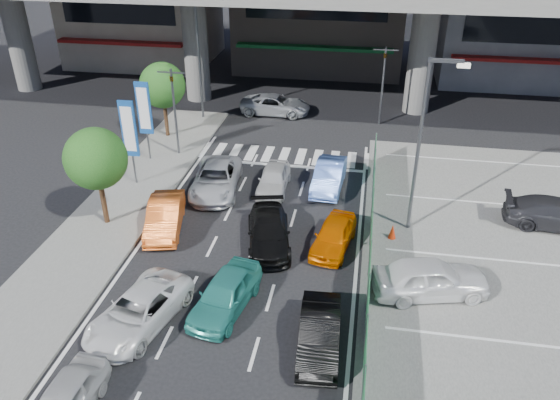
% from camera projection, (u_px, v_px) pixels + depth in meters
% --- Properties ---
extents(ground, '(120.00, 120.00, 0.00)m').
position_uv_depth(ground, '(230.00, 293.00, 21.37)').
color(ground, black).
rests_on(ground, ground).
extents(parking_lot, '(12.00, 28.00, 0.06)m').
position_uv_depth(parking_lot, '(514.00, 291.00, 21.45)').
color(parking_lot, '#5A5A58').
rests_on(parking_lot, ground).
extents(sidewalk_left, '(4.00, 30.00, 0.12)m').
position_uv_depth(sidewalk_left, '(107.00, 223.00, 25.80)').
color(sidewalk_left, '#5A5A58').
rests_on(sidewalk_left, ground).
extents(fence_run, '(0.16, 22.00, 1.80)m').
position_uv_depth(fence_run, '(369.00, 273.00, 21.00)').
color(fence_run, '#226338').
rests_on(fence_run, ground).
extents(building_east, '(12.00, 10.90, 12.00)m').
position_uv_depth(building_east, '(521.00, 2.00, 43.44)').
color(building_east, slate).
rests_on(building_east, ground).
extents(traffic_light_left, '(1.60, 1.24, 5.20)m').
position_uv_depth(traffic_light_left, '(173.00, 91.00, 30.62)').
color(traffic_light_left, '#595B60').
rests_on(traffic_light_left, ground).
extents(traffic_light_right, '(1.60, 1.24, 5.20)m').
position_uv_depth(traffic_light_right, '(384.00, 67.00, 34.90)').
color(traffic_light_right, '#595B60').
rests_on(traffic_light_right, ground).
extents(street_lamp_right, '(1.65, 0.22, 8.00)m').
position_uv_depth(street_lamp_right, '(425.00, 134.00, 23.10)').
color(street_lamp_right, '#595B60').
rests_on(street_lamp_right, ground).
extents(street_lamp_left, '(1.65, 0.22, 8.00)m').
position_uv_depth(street_lamp_left, '(201.00, 49.00, 35.37)').
color(street_lamp_left, '#595B60').
rests_on(street_lamp_left, ground).
extents(signboard_near, '(0.80, 0.14, 4.70)m').
position_uv_depth(signboard_near, '(129.00, 131.00, 27.77)').
color(signboard_near, '#595B60').
rests_on(signboard_near, ground).
extents(signboard_far, '(0.80, 0.14, 4.70)m').
position_uv_depth(signboard_far, '(144.00, 111.00, 30.40)').
color(signboard_far, '#595B60').
rests_on(signboard_far, ground).
extents(tree_near, '(2.80, 2.80, 4.80)m').
position_uv_depth(tree_near, '(96.00, 159.00, 24.16)').
color(tree_near, '#382314').
rests_on(tree_near, ground).
extents(tree_far, '(2.80, 2.80, 4.80)m').
position_uv_depth(tree_far, '(162.00, 85.00, 33.27)').
color(tree_far, '#382314').
rests_on(tree_far, ground).
extents(sedan_white_mid_left, '(3.19, 4.96, 1.27)m').
position_uv_depth(sedan_white_mid_left, '(139.00, 311.00, 19.53)').
color(sedan_white_mid_left, white).
rests_on(sedan_white_mid_left, ground).
extents(taxi_teal_mid, '(2.38, 4.29, 1.38)m').
position_uv_depth(taxi_teal_mid, '(225.00, 294.00, 20.27)').
color(taxi_teal_mid, teal).
rests_on(taxi_teal_mid, ground).
extents(hatch_black_mid_right, '(1.59, 3.98, 1.29)m').
position_uv_depth(hatch_black_mid_right, '(319.00, 333.00, 18.52)').
color(hatch_black_mid_right, black).
rests_on(hatch_black_mid_right, ground).
extents(taxi_orange_left, '(2.35, 4.41, 1.38)m').
position_uv_depth(taxi_orange_left, '(165.00, 216.00, 25.09)').
color(taxi_orange_left, orange).
rests_on(taxi_orange_left, ground).
extents(sedan_black_mid, '(2.76, 4.78, 1.30)m').
position_uv_depth(sedan_black_mid, '(269.00, 232.00, 24.02)').
color(sedan_black_mid, black).
rests_on(sedan_black_mid, ground).
extents(taxi_orange_right, '(2.09, 3.88, 1.25)m').
position_uv_depth(taxi_orange_right, '(334.00, 235.00, 23.82)').
color(taxi_orange_right, '#D45B00').
rests_on(taxi_orange_right, ground).
extents(wagon_silver_front_left, '(2.86, 5.20, 1.38)m').
position_uv_depth(wagon_silver_front_left, '(216.00, 179.00, 28.34)').
color(wagon_silver_front_left, '#B4B7BD').
rests_on(wagon_silver_front_left, ground).
extents(sedan_white_front_mid, '(1.55, 3.72, 1.26)m').
position_uv_depth(sedan_white_front_mid, '(274.00, 179.00, 28.48)').
color(sedan_white_front_mid, silver).
rests_on(sedan_white_front_mid, ground).
extents(kei_truck_front_right, '(1.67, 4.22, 1.37)m').
position_uv_depth(kei_truck_front_right, '(329.00, 176.00, 28.66)').
color(kei_truck_front_right, '#648FF6').
rests_on(kei_truck_front_right, ground).
extents(crossing_wagon_silver, '(4.85, 2.25, 1.35)m').
position_uv_depth(crossing_wagon_silver, '(275.00, 105.00, 38.23)').
color(crossing_wagon_silver, '#B4B8BC').
rests_on(crossing_wagon_silver, ground).
extents(parked_sedan_white, '(4.77, 2.82, 1.52)m').
position_uv_depth(parked_sedan_white, '(430.00, 278.00, 20.89)').
color(parked_sedan_white, white).
rests_on(parked_sedan_white, parking_lot).
extents(parked_sedan_dgrey, '(4.84, 2.31, 1.36)m').
position_uv_depth(parked_sedan_dgrey, '(557.00, 214.00, 25.18)').
color(parked_sedan_dgrey, '#2C2C31').
rests_on(parked_sedan_dgrey, parking_lot).
extents(traffic_cone, '(0.46, 0.46, 0.69)m').
position_uv_depth(traffic_cone, '(392.00, 231.00, 24.51)').
color(traffic_cone, red).
rests_on(traffic_cone, parking_lot).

